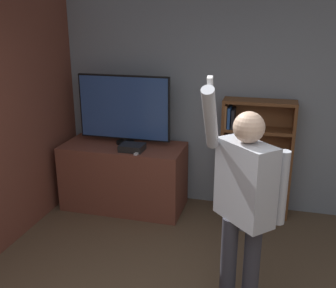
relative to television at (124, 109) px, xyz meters
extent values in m
cube|color=gray|center=(1.23, 0.37, 0.11)|extent=(6.15, 0.06, 2.70)
cube|color=brown|center=(0.00, -0.07, -0.84)|extent=(1.47, 0.67, 0.81)
cylinder|color=black|center=(0.00, 0.00, -0.42)|extent=(0.22, 0.22, 0.03)
cylinder|color=black|center=(0.00, 0.00, -0.38)|extent=(0.06, 0.06, 0.05)
cube|color=black|center=(0.00, 0.00, 0.02)|extent=(1.13, 0.04, 0.77)
cube|color=#2D4C8C|center=(0.00, -0.02, 0.02)|extent=(1.09, 0.01, 0.74)
cube|color=black|center=(0.17, -0.23, -0.39)|extent=(0.28, 0.22, 0.07)
cube|color=white|center=(0.27, -0.32, -0.42)|extent=(0.05, 0.14, 0.02)
cube|color=brown|center=(1.18, 0.18, -0.54)|extent=(0.04, 0.28, 1.39)
cube|color=brown|center=(1.96, 0.18, -0.54)|extent=(0.04, 0.28, 1.39)
cube|color=brown|center=(1.57, 0.31, -0.54)|extent=(0.82, 0.01, 1.39)
cube|color=brown|center=(1.57, 0.18, -1.22)|extent=(0.75, 0.28, 0.04)
cube|color=brown|center=(1.57, 0.18, -0.89)|extent=(0.75, 0.28, 0.04)
cube|color=brown|center=(1.57, 0.18, -0.54)|extent=(0.75, 0.28, 0.04)
cube|color=brown|center=(1.57, 0.18, -0.19)|extent=(0.75, 0.28, 0.04)
cube|color=brown|center=(1.57, 0.18, 0.14)|extent=(0.75, 0.28, 0.04)
cube|color=#5B8E99|center=(1.21, 0.15, -1.09)|extent=(0.02, 0.23, 0.26)
cube|color=#232328|center=(1.25, 0.14, -1.12)|extent=(0.04, 0.20, 0.20)
cube|color=#338447|center=(1.30, 0.15, -1.13)|extent=(0.04, 0.22, 0.18)
cube|color=gold|center=(1.34, 0.17, -1.09)|extent=(0.03, 0.27, 0.27)
cube|color=red|center=(1.39, 0.16, -1.13)|extent=(0.04, 0.25, 0.18)
cube|color=gold|center=(1.43, 0.14, -1.08)|extent=(0.02, 0.21, 0.28)
cube|color=#5B8E99|center=(1.21, 0.15, -0.74)|extent=(0.03, 0.22, 0.27)
cube|color=red|center=(1.25, 0.14, -0.76)|extent=(0.04, 0.21, 0.22)
cube|color=#99663D|center=(1.30, 0.15, -0.76)|extent=(0.04, 0.23, 0.22)
cube|color=#99663D|center=(1.34, 0.15, -0.77)|extent=(0.03, 0.23, 0.22)
cube|color=beige|center=(1.38, 0.16, -0.77)|extent=(0.04, 0.25, 0.20)
cube|color=red|center=(1.21, 0.16, -0.42)|extent=(0.03, 0.24, 0.21)
cube|color=gold|center=(1.24, 0.15, -0.43)|extent=(0.03, 0.22, 0.19)
cube|color=#2D569E|center=(1.28, 0.14, -0.42)|extent=(0.04, 0.21, 0.20)
cube|color=gold|center=(1.32, 0.14, -0.43)|extent=(0.03, 0.21, 0.18)
cube|color=#99663D|center=(1.21, 0.14, -0.04)|extent=(0.02, 0.20, 0.27)
cube|color=#2D569E|center=(1.24, 0.17, -0.06)|extent=(0.03, 0.26, 0.24)
cube|color=#232328|center=(1.28, 0.16, -0.07)|extent=(0.03, 0.24, 0.22)
cylinder|color=#383842|center=(1.46, -1.57, -0.83)|extent=(0.13, 0.13, 0.82)
cylinder|color=#383842|center=(1.64, -1.57, -0.83)|extent=(0.13, 0.13, 0.82)
cube|color=#B7BCC6|center=(1.55, -1.57, -0.11)|extent=(0.48, 0.48, 0.61)
sphere|color=beige|center=(1.55, -1.57, 0.31)|extent=(0.23, 0.23, 0.23)
cylinder|color=#B7BCC6|center=(1.81, -1.57, -0.13)|extent=(0.09, 0.09, 0.57)
cylinder|color=#B7BCC6|center=(1.29, -1.68, 0.38)|extent=(0.09, 0.40, 0.51)
cube|color=white|center=(1.29, -1.74, 0.62)|extent=(0.04, 0.09, 0.14)
cylinder|color=#4C4C51|center=(1.51, -0.19, -1.05)|extent=(0.29, 0.29, 0.38)
camera|label=1|loc=(1.68, -4.29, 1.05)|focal=42.00mm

